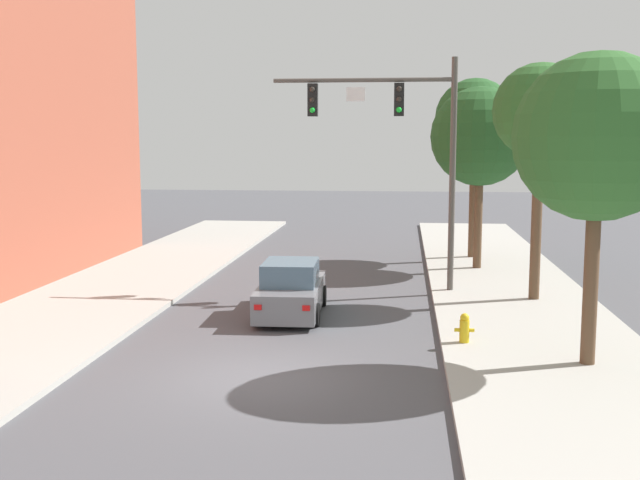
% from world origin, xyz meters
% --- Properties ---
extents(ground_plane, '(120.00, 120.00, 0.00)m').
position_xyz_m(ground_plane, '(0.00, 0.00, 0.00)').
color(ground_plane, '#4C4C51').
extents(sidewalk_right, '(5.00, 60.00, 0.15)m').
position_xyz_m(sidewalk_right, '(6.50, 0.00, 0.07)').
color(sidewalk_right, '#A8A59E').
rests_on(sidewalk_right, ground).
extents(traffic_signal_mast, '(5.92, 0.38, 7.50)m').
position_xyz_m(traffic_signal_mast, '(2.96, 9.51, 5.31)').
color(traffic_signal_mast, '#514C47').
rests_on(traffic_signal_mast, sidewalk_right).
extents(car_lead_grey, '(1.93, 4.29, 1.60)m').
position_xyz_m(car_lead_grey, '(-0.15, 5.91, 0.72)').
color(car_lead_grey, slate).
rests_on(car_lead_grey, ground).
extents(fire_hydrant, '(0.48, 0.24, 0.72)m').
position_xyz_m(fire_hydrant, '(4.56, 2.85, 0.51)').
color(fire_hydrant, gold).
rests_on(fire_hydrant, sidewalk_right).
extents(street_tree_nearest, '(3.61, 3.61, 6.77)m').
position_xyz_m(street_tree_nearest, '(7.12, 1.33, 5.09)').
color(street_tree_nearest, brown).
rests_on(street_tree_nearest, sidewalk_right).
extents(street_tree_second, '(2.88, 2.88, 7.20)m').
position_xyz_m(street_tree_second, '(7.10, 8.34, 5.85)').
color(street_tree_second, brown).
rests_on(street_tree_second, sidewalk_right).
extents(street_tree_third, '(3.74, 3.74, 6.89)m').
position_xyz_m(street_tree_third, '(5.89, 14.09, 5.14)').
color(street_tree_third, brown).
rests_on(street_tree_third, sidewalk_right).
extents(street_tree_farthest, '(3.28, 3.28, 7.41)m').
position_xyz_m(street_tree_farthest, '(5.93, 16.91, 5.87)').
color(street_tree_farthest, brown).
rests_on(street_tree_farthest, sidewalk_right).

